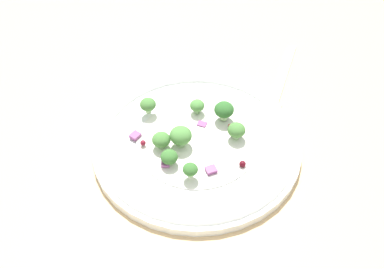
{
  "coord_description": "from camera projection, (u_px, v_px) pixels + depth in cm",
  "views": [
    {
      "loc": [
        45.67,
        0.27,
        49.49
      ],
      "look_at": [
        0.69,
        -0.39,
        2.7
      ],
      "focal_mm": 45.53,
      "sensor_mm": 36.0,
      "label": 1
    }
  ],
  "objects": [
    {
      "name": "cranberry_0",
      "position": [
        240.0,
        164.0,
        0.63
      ],
      "size": [
        0.87,
        0.87,
        0.87
      ],
      "primitive_type": "sphere",
      "color": "#4C0A14",
      "rests_on": "plate"
    },
    {
      "name": "broccoli_floret_4",
      "position": [
        234.0,
        128.0,
        0.65
      ],
      "size": [
        2.43,
        2.43,
        2.46
      ],
      "color": "#9EC684",
      "rests_on": "plate"
    },
    {
      "name": "dressing_pool",
      "position": [
        192.0,
        142.0,
        0.66
      ],
      "size": [
        16.39,
        16.39,
        0.2
      ],
      "primitive_type": "cylinder",
      "color": "white",
      "rests_on": "plate"
    },
    {
      "name": "onion_bit_1",
      "position": [
        200.0,
        124.0,
        0.68
      ],
      "size": [
        1.38,
        1.54,
        0.34
      ],
      "primitive_type": "cube",
      "rotation": [
        0.0,
        0.0,
        2.78
      ],
      "color": "#843D75",
      "rests_on": "plate"
    },
    {
      "name": "cranberry_2",
      "position": [
        141.0,
        143.0,
        0.65
      ],
      "size": [
        0.75,
        0.75,
        0.75
      ],
      "primitive_type": "sphere",
      "color": "maroon",
      "rests_on": "plate"
    },
    {
      "name": "broccoli_floret_7",
      "position": [
        159.0,
        140.0,
        0.64
      ],
      "size": [
        2.46,
        2.46,
        2.5
      ],
      "color": "#8EB77A",
      "rests_on": "plate"
    },
    {
      "name": "ground_plane",
      "position": [
        195.0,
        149.0,
        0.68
      ],
      "size": [
        180.0,
        180.0,
        2.0
      ],
      "primitive_type": "cube",
      "color": "tan"
    },
    {
      "name": "onion_bit_2",
      "position": [
        163.0,
        163.0,
        0.63
      ],
      "size": [
        1.31,
        1.09,
        0.41
      ],
      "primitive_type": "cube",
      "rotation": [
        0.0,
        0.0,
        1.57
      ],
      "color": "#934C84",
      "rests_on": "plate"
    },
    {
      "name": "broccoli_floret_2",
      "position": [
        188.0,
        170.0,
        0.6
      ],
      "size": [
        1.94,
        1.94,
        1.96
      ],
      "color": "#ADD18E",
      "rests_on": "plate"
    },
    {
      "name": "broccoli_floret_6",
      "position": [
        222.0,
        110.0,
        0.67
      ],
      "size": [
        2.76,
        2.76,
        2.79
      ],
      "color": "#ADD18E",
      "rests_on": "plate"
    },
    {
      "name": "plate",
      "position": [
        192.0,
        144.0,
        0.66
      ],
      "size": [
        28.26,
        28.26,
        1.7
      ],
      "color": "white",
      "rests_on": "ground_plane"
    },
    {
      "name": "broccoli_floret_1",
      "position": [
        167.0,
        157.0,
        0.62
      ],
      "size": [
        2.25,
        2.25,
        2.27
      ],
      "color": "#9EC684",
      "rests_on": "plate"
    },
    {
      "name": "broccoli_floret_3",
      "position": [
        179.0,
        136.0,
        0.64
      ],
      "size": [
        2.96,
        2.96,
        3.0
      ],
      "color": "#8EB77A",
      "rests_on": "plate"
    },
    {
      "name": "fork",
      "position": [
        278.0,
        84.0,
        0.76
      ],
      "size": [
        18.25,
        7.44,
        0.5
      ],
      "color": "silver",
      "rests_on": "ground_plane"
    },
    {
      "name": "onion_bit_3",
      "position": [
        209.0,
        170.0,
        0.62
      ],
      "size": [
        1.62,
        1.7,
        0.49
      ],
      "primitive_type": "cube",
      "rotation": [
        0.0,
        0.0,
        0.39
      ],
      "color": "#843D75",
      "rests_on": "plate"
    },
    {
      "name": "cranberry_1",
      "position": [
        229.0,
        126.0,
        0.67
      ],
      "size": [
        0.73,
        0.73,
        0.73
      ],
      "primitive_type": "sphere",
      "color": "#4C0A14",
      "rests_on": "plate"
    },
    {
      "name": "broccoli_floret_5",
      "position": [
        198.0,
        106.0,
        0.69
      ],
      "size": [
        2.08,
        2.08,
        2.11
      ],
      "color": "#8EB77A",
      "rests_on": "plate"
    },
    {
      "name": "broccoli_floret_0",
      "position": [
        146.0,
        105.0,
        0.68
      ],
      "size": [
        2.28,
        2.28,
        2.31
      ],
      "color": "#ADD18E",
      "rests_on": "plate"
    },
    {
      "name": "onion_bit_0",
      "position": [
        133.0,
        138.0,
        0.66
      ],
      "size": [
        1.76,
        1.72,
        0.5
      ],
      "primitive_type": "cube",
      "rotation": [
        0.0,
        0.0,
        0.95
      ],
      "color": "#843D75",
      "rests_on": "plate"
    }
  ]
}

